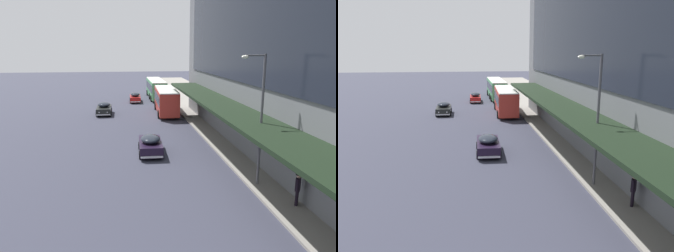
% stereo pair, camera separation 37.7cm
% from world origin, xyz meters
% --- Properties ---
extents(transit_bus_kerbside_front, '(2.93, 9.52, 3.29)m').
position_xyz_m(transit_bus_kerbside_front, '(4.17, 36.18, 1.89)').
color(transit_bus_kerbside_front, '#B73227').
rests_on(transit_bus_kerbside_front, ground).
extents(transit_bus_kerbside_rear, '(2.70, 11.50, 3.23)m').
position_xyz_m(transit_bus_kerbside_rear, '(4.31, 50.21, 1.85)').
color(transit_bus_kerbside_rear, '#4A9A5D').
rests_on(transit_bus_kerbside_rear, ground).
extents(sedan_trailing_mid, '(2.05, 4.35, 1.59)m').
position_xyz_m(sedan_trailing_mid, '(0.61, 19.46, 0.78)').
color(sedan_trailing_mid, black).
rests_on(sedan_trailing_mid, ground).
extents(sedan_far_back, '(1.97, 4.24, 1.61)m').
position_xyz_m(sedan_far_back, '(-3.94, 36.71, 0.79)').
color(sedan_far_back, black).
rests_on(sedan_far_back, ground).
extents(sedan_second_mid, '(1.87, 4.40, 1.58)m').
position_xyz_m(sedan_second_mid, '(0.54, 46.44, 0.77)').
color(sedan_second_mid, '#A61B19').
rests_on(sedan_second_mid, ground).
extents(pedestrian_at_kerb, '(0.43, 0.52, 1.86)m').
position_xyz_m(pedestrian_at_kerb, '(7.56, 8.98, 1.18)').
color(pedestrian_at_kerb, black).
rests_on(pedestrian_at_kerb, sidewalk_kerb).
extents(street_lamp, '(1.50, 0.28, 7.96)m').
position_xyz_m(street_lamp, '(6.48, 12.02, 4.71)').
color(street_lamp, '#4C4C51').
rests_on(street_lamp, sidewalk_kerb).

